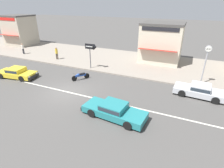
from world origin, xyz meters
name	(u,v)px	position (x,y,z in m)	size (l,w,h in m)	color
ground_plane	(67,92)	(0.00, 0.00, 0.00)	(160.00, 160.00, 0.00)	#4C4947
lane_centre_stripe	(67,92)	(0.00, 0.00, 0.00)	(50.40, 0.14, 0.01)	silver
kerb_strip	(113,59)	(0.00, 10.45, 0.07)	(68.00, 10.00, 0.15)	gray
sedan_yellow_0	(17,73)	(-6.95, 0.59, 0.53)	(4.46, 2.19, 1.06)	yellow
sedan_silver_1	(200,90)	(10.87, 4.04, 0.53)	(4.30, 2.02, 1.06)	#B7BABF
sedan_teal_2	(114,110)	(5.36, -1.69, 0.53)	(4.72, 2.06, 1.06)	teal
motorcycle_1	(80,76)	(-0.38, 2.83, 0.42)	(1.20, 1.66, 0.80)	black
street_clock	(207,57)	(11.00, 6.46, 2.83)	(0.57, 0.22, 3.72)	#9E9EA3
arrow_signboard	(94,48)	(-0.47, 5.95, 2.61)	(1.50, 0.65, 2.94)	#4C4C51
pedestrian_by_shop	(57,52)	(-7.05, 7.18, 1.11)	(0.34, 0.34, 1.65)	#4C4238
pedestrian_far_end	(23,48)	(-13.55, 7.28, 1.07)	(0.34, 0.34, 1.58)	#333338
shopfront_corner_warung	(20,30)	(-19.20, 12.03, 2.73)	(4.54, 5.04, 5.15)	#B2A893
shopfront_mid_block	(161,43)	(6.00, 12.13, 2.62)	(5.08, 5.01, 4.93)	beige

